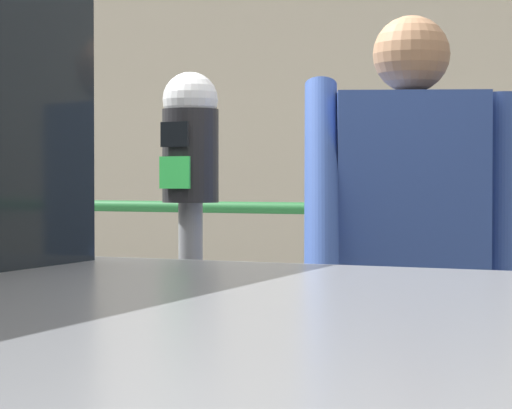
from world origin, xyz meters
The scene contains 4 objects.
parking_meter centered at (0.35, 0.41, 1.19)m, with size 0.16×0.17×1.45m.
pedestrian_at_meter centered at (0.95, 0.59, 1.06)m, with size 0.57×0.54×1.60m.
background_railing centered at (0.00, 2.61, 0.89)m, with size 24.06×0.06×1.03m.
backdrop_wall centered at (0.00, 4.98, 1.37)m, with size 32.00×0.50×2.75m, color #ADA38E.
Camera 1 is at (1.74, -2.22, 1.30)m, focal length 72.94 mm.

